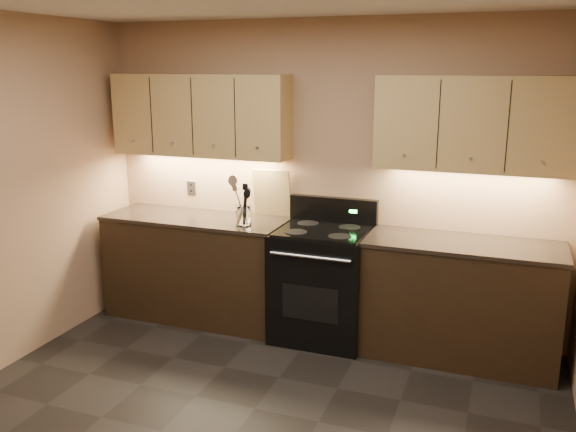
# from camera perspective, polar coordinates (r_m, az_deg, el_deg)

# --- Properties ---
(wall_back) EXTENTS (4.00, 0.04, 2.60)m
(wall_back) POSITION_cam_1_polar(r_m,az_deg,el_deg) (5.17, 3.60, 3.64)
(wall_back) COLOR #9B7B5B
(wall_back) RESTS_ON ground
(counter_left) EXTENTS (1.62, 0.62, 0.93)m
(counter_left) POSITION_cam_1_polar(r_m,az_deg,el_deg) (5.53, -8.46, -4.73)
(counter_left) COLOR black
(counter_left) RESTS_ON ground
(counter_right) EXTENTS (1.46, 0.62, 0.93)m
(counter_right) POSITION_cam_1_polar(r_m,az_deg,el_deg) (4.91, 15.80, -7.59)
(counter_right) COLOR black
(counter_right) RESTS_ON ground
(stove) EXTENTS (0.76, 0.68, 1.14)m
(stove) POSITION_cam_1_polar(r_m,az_deg,el_deg) (5.07, 3.27, -6.19)
(stove) COLOR black
(stove) RESTS_ON ground
(upper_cab_left) EXTENTS (1.60, 0.30, 0.70)m
(upper_cab_left) POSITION_cam_1_polar(r_m,az_deg,el_deg) (5.40, -8.19, 9.30)
(upper_cab_left) COLOR tan
(upper_cab_left) RESTS_ON wall_back
(upper_cab_right) EXTENTS (1.44, 0.30, 0.70)m
(upper_cab_right) POSITION_cam_1_polar(r_m,az_deg,el_deg) (4.75, 17.02, 8.24)
(upper_cab_right) COLOR tan
(upper_cab_right) RESTS_ON wall_back
(outlet_plate) EXTENTS (0.08, 0.01, 0.12)m
(outlet_plate) POSITION_cam_1_polar(r_m,az_deg,el_deg) (5.71, -9.03, 2.62)
(outlet_plate) COLOR #B2B5BA
(outlet_plate) RESTS_ON wall_back
(utensil_crock) EXTENTS (0.16, 0.16, 0.16)m
(utensil_crock) POSITION_cam_1_polar(r_m,az_deg,el_deg) (5.07, -4.18, -0.01)
(utensil_crock) COLOR white
(utensil_crock) RESTS_ON counter_left
(cutting_board) EXTENTS (0.34, 0.10, 0.42)m
(cutting_board) POSITION_cam_1_polar(r_m,az_deg,el_deg) (5.32, -1.52, 2.18)
(cutting_board) COLOR tan
(cutting_board) RESTS_ON counter_left
(wooden_spoon) EXTENTS (0.15, 0.07, 0.31)m
(wooden_spoon) POSITION_cam_1_polar(r_m,az_deg,el_deg) (5.06, -4.58, 1.07)
(wooden_spoon) COLOR tan
(wooden_spoon) RESTS_ON utensil_crock
(black_spoon) EXTENTS (0.11, 0.10, 0.30)m
(black_spoon) POSITION_cam_1_polar(r_m,az_deg,el_deg) (5.05, -4.19, 0.98)
(black_spoon) COLOR black
(black_spoon) RESTS_ON utensil_crock
(black_turner) EXTENTS (0.11, 0.11, 0.35)m
(black_turner) POSITION_cam_1_polar(r_m,az_deg,el_deg) (5.01, -4.21, 1.18)
(black_turner) COLOR black
(black_turner) RESTS_ON utensil_crock
(steel_spatula) EXTENTS (0.19, 0.12, 0.37)m
(steel_spatula) POSITION_cam_1_polar(r_m,az_deg,el_deg) (5.05, -3.92, 1.29)
(steel_spatula) COLOR silver
(steel_spatula) RESTS_ON utensil_crock
(steel_skimmer) EXTENTS (0.25, 0.17, 0.41)m
(steel_skimmer) POSITION_cam_1_polar(r_m,az_deg,el_deg) (5.01, -3.97, 1.51)
(steel_skimmer) COLOR silver
(steel_skimmer) RESTS_ON utensil_crock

